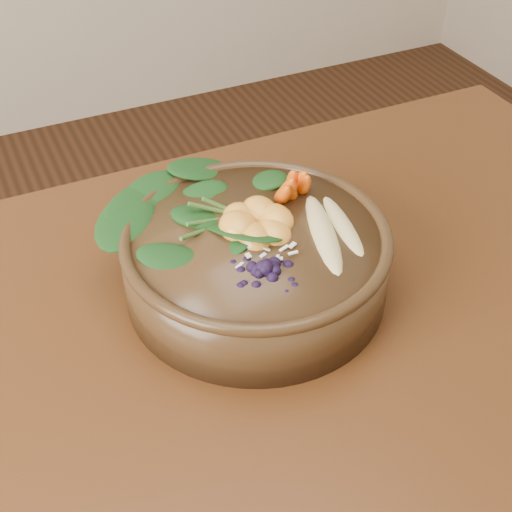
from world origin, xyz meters
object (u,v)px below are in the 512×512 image
at_px(mandarin_cluster, 257,213).
at_px(blueberry_pile, 264,257).
at_px(carrot_cluster, 297,162).
at_px(banana_halves, 334,219).
at_px(stoneware_bowl, 256,263).
at_px(kale_heap, 211,188).

distance_m(mandarin_cluster, blueberry_pile, 0.08).
bearing_deg(carrot_cluster, banana_halves, -66.94).
xyz_separation_m(banana_halves, blueberry_pile, (-0.10, -0.03, 0.01)).
distance_m(carrot_cluster, blueberry_pile, 0.15).
distance_m(stoneware_bowl, blueberry_pile, 0.09).
distance_m(stoneware_bowl, mandarin_cluster, 0.06).
relative_size(carrot_cluster, banana_halves, 0.51).
distance_m(stoneware_bowl, carrot_cluster, 0.12).
bearing_deg(carrot_cluster, kale_heap, -169.49).
xyz_separation_m(stoneware_bowl, blueberry_pile, (-0.02, -0.06, 0.06)).
relative_size(banana_halves, mandarin_cluster, 1.69).
height_order(kale_heap, carrot_cluster, carrot_cluster).
bearing_deg(kale_heap, blueberry_pile, -88.61).
xyz_separation_m(kale_heap, banana_halves, (0.10, -0.10, -0.01)).
xyz_separation_m(stoneware_bowl, carrot_cluster, (0.08, 0.06, 0.08)).
xyz_separation_m(carrot_cluster, banana_halves, (0.00, -0.08, -0.03)).
height_order(banana_halves, mandarin_cluster, mandarin_cluster).
height_order(kale_heap, banana_halves, kale_heap).
relative_size(stoneware_bowl, blueberry_pile, 2.16).
bearing_deg(kale_heap, carrot_cluster, -9.90).
bearing_deg(mandarin_cluster, banana_halves, -30.16).
distance_m(kale_heap, blueberry_pile, 0.13).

